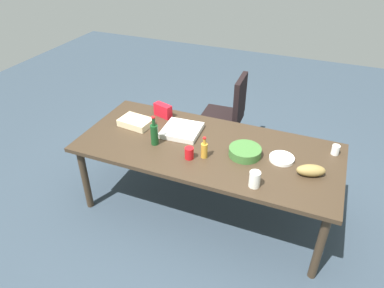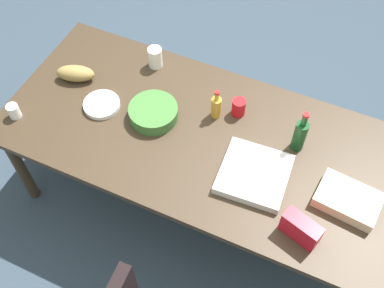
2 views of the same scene
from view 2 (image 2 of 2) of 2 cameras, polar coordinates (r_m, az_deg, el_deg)
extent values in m
plane|color=#32404D|center=(3.34, 1.68, -6.98)|extent=(10.00, 10.00, 0.00)
cube|color=#3B2C1E|center=(2.71, 2.05, 0.49)|extent=(2.45, 1.08, 0.04)
cylinder|color=#3B2C1E|center=(3.25, -20.20, -2.64)|extent=(0.07, 0.07, 0.72)
cylinder|color=#3B2C1E|center=(3.64, -12.00, 8.23)|extent=(0.07, 0.07, 0.72)
cube|color=silver|center=(2.55, 7.58, -3.65)|extent=(0.38, 0.38, 0.05)
cylinder|color=white|center=(3.03, -4.51, 10.48)|extent=(0.11, 0.11, 0.14)
cube|color=beige|center=(2.56, 18.46, -6.46)|extent=(0.34, 0.25, 0.07)
cylinder|color=#3C6D31|center=(2.76, -4.73, 3.85)|extent=(0.34, 0.34, 0.08)
cylinder|color=white|center=(2.87, -10.95, 4.73)|extent=(0.25, 0.25, 0.03)
cube|color=red|center=(2.38, 13.12, -10.04)|extent=(0.21, 0.14, 0.14)
ellipsoid|color=olive|center=(3.04, -14.01, 8.34)|extent=(0.26, 0.18, 0.10)
cylinder|color=white|center=(2.94, -20.89, 3.76)|extent=(0.08, 0.08, 0.09)
cylinder|color=red|center=(2.77, 5.70, 4.47)|extent=(0.10, 0.10, 0.11)
cylinder|color=#14421D|center=(2.64, 12.97, 0.94)|extent=(0.09, 0.09, 0.20)
cylinder|color=#14421D|center=(2.53, 13.55, 2.82)|extent=(0.04, 0.04, 0.08)
cylinder|color=red|center=(2.49, 13.75, 3.46)|extent=(0.04, 0.04, 0.01)
cylinder|color=gold|center=(2.74, 2.95, 4.46)|extent=(0.06, 0.06, 0.14)
cylinder|color=gold|center=(2.67, 3.04, 5.80)|extent=(0.03, 0.03, 0.05)
cylinder|color=red|center=(2.64, 3.07, 6.27)|extent=(0.03, 0.03, 0.01)
camera|label=1|loc=(4.36, 6.97, 50.23)|focal=33.16mm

